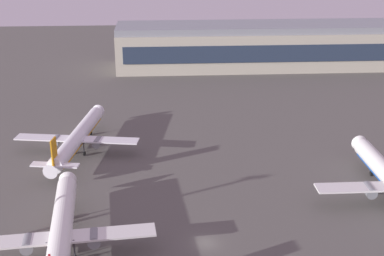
# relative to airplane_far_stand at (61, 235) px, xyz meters

# --- Properties ---
(ground_plane) EXTENTS (416.00, 416.00, 0.00)m
(ground_plane) POSITION_rel_airplane_far_stand_xyz_m (24.25, 2.27, -3.91)
(ground_plane) COLOR #56544F
(terminal_building) EXTENTS (137.65, 22.40, 16.40)m
(terminal_building) POSITION_rel_airplane_far_stand_xyz_m (69.78, 120.26, 4.18)
(terminal_building) COLOR #B2AD99
(terminal_building) RESTS_ON ground
(airplane_far_stand) EXTENTS (31.46, 40.34, 10.34)m
(airplane_far_stand) POSITION_rel_airplane_far_stand_xyz_m (0.00, 0.00, 0.00)
(airplane_far_stand) COLOR silver
(airplane_far_stand) RESTS_ON ground
(airplane_near_gate) EXTENTS (30.02, 38.42, 9.87)m
(airplane_near_gate) POSITION_rel_airplane_far_stand_xyz_m (-3.33, 42.98, -0.18)
(airplane_near_gate) COLOR white
(airplane_near_gate) RESTS_ON ground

